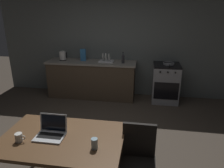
% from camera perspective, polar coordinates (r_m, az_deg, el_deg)
% --- Properties ---
extents(ground_plane, '(12.00, 12.00, 0.00)m').
position_cam_1_polar(ground_plane, '(3.62, -5.17, -16.31)').
color(ground_plane, '#473D33').
extents(back_wall, '(6.40, 0.10, 2.63)m').
position_cam_1_polar(back_wall, '(5.34, 4.05, 10.89)').
color(back_wall, slate).
rests_on(back_wall, ground_plane).
extents(kitchen_counter, '(2.16, 0.64, 0.90)m').
position_cam_1_polar(kitchen_counter, '(5.34, -5.35, 1.34)').
color(kitchen_counter, '#4C3D2D').
rests_on(kitchen_counter, ground_plane).
extents(stove_oven, '(0.60, 0.62, 0.90)m').
position_cam_1_polar(stove_oven, '(5.20, 14.02, 0.29)').
color(stove_oven, gray).
rests_on(stove_oven, ground_plane).
extents(dining_table, '(1.36, 0.89, 0.76)m').
position_cam_1_polar(dining_table, '(2.56, -13.05, -14.90)').
color(dining_table, brown).
rests_on(dining_table, ground_plane).
extents(chair, '(0.40, 0.40, 0.90)m').
position_cam_1_polar(chair, '(2.57, 6.92, -18.93)').
color(chair, black).
rests_on(chair, ground_plane).
extents(laptop, '(0.32, 0.26, 0.23)m').
position_cam_1_polar(laptop, '(2.55, -15.91, -12.23)').
color(laptop, silver).
rests_on(laptop, dining_table).
extents(electric_kettle, '(0.19, 0.17, 0.23)m').
position_cam_1_polar(electric_kettle, '(5.41, -12.95, 7.31)').
color(electric_kettle, black).
rests_on(electric_kettle, kitchen_counter).
extents(bottle, '(0.07, 0.07, 0.25)m').
position_cam_1_polar(bottle, '(5.00, 2.95, 6.91)').
color(bottle, '#2D2D33').
rests_on(bottle, kitchen_counter).
extents(frying_pan, '(0.25, 0.42, 0.05)m').
position_cam_1_polar(frying_pan, '(5.05, 14.84, 5.28)').
color(frying_pan, gray).
rests_on(frying_pan, stove_oven).
extents(coffee_mug, '(0.12, 0.08, 0.10)m').
position_cam_1_polar(coffee_mug, '(2.57, -23.49, -12.92)').
color(coffee_mug, silver).
rests_on(coffee_mug, dining_table).
extents(drinking_glass, '(0.07, 0.07, 0.11)m').
position_cam_1_polar(drinking_glass, '(2.27, -4.70, -15.50)').
color(drinking_glass, '#99B7C6').
rests_on(drinking_glass, dining_table).
extents(cereal_box, '(0.13, 0.05, 0.29)m').
position_cam_1_polar(cereal_box, '(5.26, -7.69, 7.66)').
color(cereal_box, '#3372B2').
rests_on(cereal_box, kitchen_counter).
extents(dish_rack, '(0.34, 0.26, 0.21)m').
position_cam_1_polar(dish_rack, '(5.13, -1.52, 6.41)').
color(dish_rack, silver).
rests_on(dish_rack, kitchen_counter).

